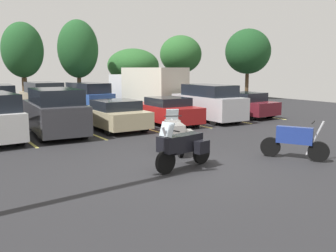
# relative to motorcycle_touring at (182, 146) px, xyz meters

# --- Properties ---
(ground) EXTENTS (44.00, 44.00, 0.10)m
(ground) POSITION_rel_motorcycle_touring_xyz_m (0.34, -0.01, -0.71)
(ground) COLOR #262628
(motorcycle_touring) EXTENTS (2.15, 1.01, 1.41)m
(motorcycle_touring) POSITION_rel_motorcycle_touring_xyz_m (0.00, 0.00, 0.00)
(motorcycle_touring) COLOR black
(motorcycle_touring) RESTS_ON ground
(motorcycle_second) EXTENTS (1.22, 1.99, 1.40)m
(motorcycle_second) POSITION_rel_motorcycle_touring_xyz_m (1.09, 1.95, -0.00)
(motorcycle_second) COLOR black
(motorcycle_second) RESTS_ON ground
(motorcycle_third) EXTENTS (1.10, 1.89, 1.27)m
(motorcycle_third) POSITION_rel_motorcycle_touring_xyz_m (3.61, -0.98, -0.08)
(motorcycle_third) COLOR black
(motorcycle_third) RESTS_ON ground
(parking_stripes) EXTENTS (21.61, 5.00, 0.01)m
(parking_stripes) POSITION_rel_motorcycle_touring_xyz_m (-0.08, 7.56, -0.66)
(parking_stripes) COLOR #EAE066
(parking_stripes) RESTS_ON ground
(car_charcoal) EXTENTS (2.23, 5.01, 1.99)m
(car_charcoal) POSITION_rel_motorcycle_touring_xyz_m (-1.43, 7.46, 0.31)
(car_charcoal) COLOR #38383D
(car_charcoal) RESTS_ON ground
(car_champagne) EXTENTS (1.95, 4.37, 1.39)m
(car_champagne) POSITION_rel_motorcycle_touring_xyz_m (1.25, 7.36, 0.02)
(car_champagne) COLOR #C1B289
(car_champagne) RESTS_ON ground
(car_red) EXTENTS (1.98, 4.46, 1.38)m
(car_red) POSITION_rel_motorcycle_touring_xyz_m (4.15, 7.32, 0.02)
(car_red) COLOR maroon
(car_red) RESTS_ON ground
(car_silver) EXTENTS (2.00, 4.83, 1.95)m
(car_silver) POSITION_rel_motorcycle_touring_xyz_m (6.82, 7.24, 0.31)
(car_silver) COLOR #B7B7BC
(car_silver) RESTS_ON ground
(car_maroon) EXTENTS (2.07, 4.37, 1.44)m
(car_maroon) POSITION_rel_motorcycle_touring_xyz_m (9.52, 7.36, 0.03)
(car_maroon) COLOR maroon
(car_maroon) RESTS_ON ground
(car_far_tan) EXTENTS (1.88, 4.82, 1.98)m
(car_far_tan) POSITION_rel_motorcycle_touring_xyz_m (0.04, 14.92, 0.30)
(car_far_tan) COLOR tan
(car_far_tan) RESTS_ON ground
(car_far_blue) EXTENTS (2.18, 4.82, 1.90)m
(car_far_blue) POSITION_rel_motorcycle_touring_xyz_m (2.73, 14.73, 0.30)
(car_far_blue) COLOR #2D519E
(car_far_blue) RESTS_ON ground
(box_truck) EXTENTS (2.81, 6.33, 2.87)m
(box_truck) POSITION_rel_motorcycle_touring_xyz_m (6.35, 13.03, 0.86)
(box_truck) COLOR silver
(box_truck) RESTS_ON ground
(tree_center_left) EXTENTS (4.34, 4.34, 4.46)m
(tree_center_left) POSITION_rel_motorcycle_touring_xyz_m (8.75, 19.57, 2.39)
(tree_center_left) COLOR #4C3823
(tree_center_left) RESTS_ON ground
(tree_far_right) EXTENTS (4.14, 4.14, 6.39)m
(tree_far_right) POSITION_rel_motorcycle_touring_xyz_m (18.98, 16.45, 3.67)
(tree_far_right) COLOR #4C3823
(tree_far_right) RESTS_ON ground
(tree_far_left) EXTENTS (3.85, 3.85, 5.82)m
(tree_far_left) POSITION_rel_motorcycle_touring_xyz_m (13.91, 19.96, 3.41)
(tree_far_left) COLOR #4C3823
(tree_far_left) RESTS_ON ground
(tree_rear) EXTENTS (2.84, 2.84, 6.00)m
(tree_rear) POSITION_rel_motorcycle_touring_xyz_m (-0.15, 19.15, 3.40)
(tree_rear) COLOR #4C3823
(tree_rear) RESTS_ON ground
(tree_center_right) EXTENTS (3.02, 3.02, 6.42)m
(tree_center_right) POSITION_rel_motorcycle_touring_xyz_m (3.79, 19.00, 3.58)
(tree_center_right) COLOR #4C3823
(tree_center_right) RESTS_ON ground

